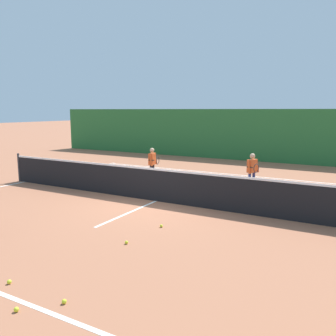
# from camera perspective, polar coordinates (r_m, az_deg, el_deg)

# --- Properties ---
(ground_plane) EXTENTS (120.00, 120.00, 0.00)m
(ground_plane) POSITION_cam_1_polar(r_m,az_deg,el_deg) (10.34, -1.97, -5.39)
(ground_plane) COLOR #A86647
(line_baseline_far) EXTENTS (11.43, 0.08, 0.01)m
(line_baseline_far) POSITION_cam_1_polar(r_m,az_deg,el_deg) (14.94, 8.42, -0.85)
(line_baseline_far) COLOR white
(line_baseline_far) RESTS_ON ground
(line_sideline_west) EXTENTS (0.08, 10.82, 0.01)m
(line_sideline_west) POSITION_cam_1_polar(r_m,az_deg,el_deg) (14.10, -22.30, -2.08)
(line_sideline_west) COLOR white
(line_sideline_west) RESTS_ON ground
(line_service_center) EXTENTS (0.08, 5.40, 0.01)m
(line_service_center) POSITION_cam_1_polar(r_m,az_deg,el_deg) (10.34, -1.97, -5.37)
(line_service_center) COLOR white
(line_service_center) RESTS_ON ground
(tennis_net) EXTENTS (12.01, 0.08, 1.05)m
(tennis_net) POSITION_cam_1_polar(r_m,az_deg,el_deg) (10.23, -1.99, -2.68)
(tennis_net) COLOR #333338
(tennis_net) RESTS_ON ground
(student_0) EXTENTS (0.49, 0.56, 1.24)m
(student_0) POSITION_cam_1_polar(r_m,az_deg,el_deg) (13.14, -2.55, 1.13)
(student_0) COLOR black
(student_0) RESTS_ON ground
(student_1) EXTENTS (0.41, 0.68, 1.24)m
(student_1) POSITION_cam_1_polar(r_m,az_deg,el_deg) (11.84, 13.53, -0.05)
(student_1) COLOR navy
(student_1) RESTS_ON ground
(tennis_ball_0) EXTENTS (0.07, 0.07, 0.07)m
(tennis_ball_0) POSITION_cam_1_polar(r_m,az_deg,el_deg) (7.19, -6.77, -11.90)
(tennis_ball_0) COLOR yellow
(tennis_ball_0) RESTS_ON ground
(tennis_ball_4) EXTENTS (0.07, 0.07, 0.07)m
(tennis_ball_4) POSITION_cam_1_polar(r_m,az_deg,el_deg) (6.17, -24.39, -16.49)
(tennis_ball_4) COLOR yellow
(tennis_ball_4) RESTS_ON ground
(tennis_ball_5) EXTENTS (0.07, 0.07, 0.07)m
(tennis_ball_5) POSITION_cam_1_polar(r_m,az_deg,el_deg) (5.39, -23.43, -20.35)
(tennis_ball_5) COLOR yellow
(tennis_ball_5) RESTS_ON ground
(tennis_ball_6) EXTENTS (0.07, 0.07, 0.07)m
(tennis_ball_6) POSITION_cam_1_polar(r_m,az_deg,el_deg) (5.37, -16.52, -20.08)
(tennis_ball_6) COLOR yellow
(tennis_ball_6) RESTS_ON ground
(tennis_ball_9) EXTENTS (0.07, 0.07, 0.07)m
(tennis_ball_9) POSITION_cam_1_polar(r_m,az_deg,el_deg) (8.09, -1.09, -9.38)
(tennis_ball_9) COLOR yellow
(tennis_ball_9) RESTS_ON ground
(windscreen_fence) EXTENTS (25.15, 0.08, 2.69)m
(windscreen_fence) POSITION_cam_1_polar(r_m,az_deg,el_deg) (18.80, 13.16, 5.22)
(windscreen_fence) COLOR #286B33
(windscreen_fence) RESTS_ON ground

